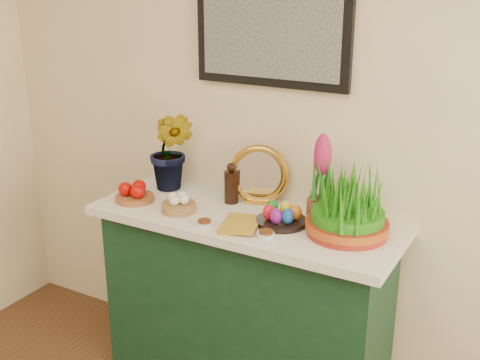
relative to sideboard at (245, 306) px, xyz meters
name	(u,v)px	position (x,y,z in m)	size (l,w,h in m)	color
sideboard	(245,306)	(0.00, 0.00, 0.00)	(1.30, 0.45, 0.85)	#153A22
tablecloth	(245,219)	(0.00, 0.00, 0.45)	(1.40, 0.55, 0.04)	white
hyacinth_green	(171,138)	(-0.48, 0.12, 0.73)	(0.26, 0.22, 0.53)	#217820
apple_bowl	(134,193)	(-0.54, -0.10, 0.50)	(0.21, 0.21, 0.09)	#98562B
garlic_basket	(178,204)	(-0.28, -0.11, 0.50)	(0.19, 0.19, 0.09)	olive
vinegar_cruet	(231,185)	(-0.13, 0.10, 0.55)	(0.07, 0.07, 0.19)	black
mirror	(259,175)	(-0.02, 0.17, 0.60)	(0.28, 0.14, 0.28)	gold
book	(223,222)	(-0.03, -0.15, 0.48)	(0.14, 0.21, 0.03)	#B98B25
spice_dish_left	(205,223)	(-0.09, -0.19, 0.48)	(0.07, 0.07, 0.03)	silver
spice_dish_right	(266,234)	(0.19, -0.17, 0.48)	(0.07, 0.07, 0.03)	silver
egg_plate	(281,217)	(0.18, -0.01, 0.50)	(0.24, 0.24, 0.09)	black
hyacinth_pink	(321,182)	(0.31, 0.11, 0.64)	(0.12, 0.12, 0.39)	brown
wheatgrass_sabzeh	(348,206)	(0.46, 0.02, 0.59)	(0.34, 0.34, 0.28)	maroon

